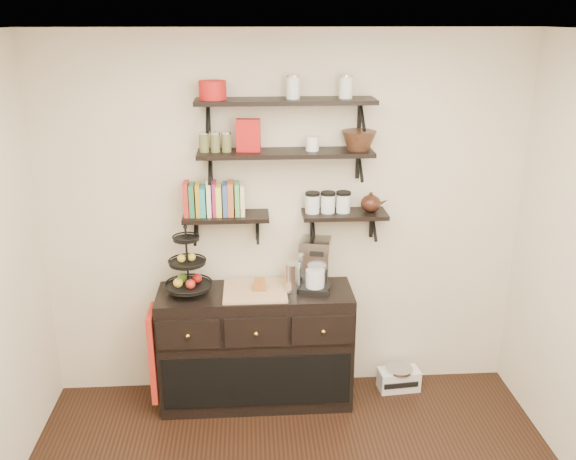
% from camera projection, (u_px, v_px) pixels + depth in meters
% --- Properties ---
extents(ceiling, '(3.50, 3.50, 0.02)m').
position_uv_depth(ceiling, '(311.00, 34.00, 2.36)').
color(ceiling, white).
rests_on(ceiling, back_wall).
extents(back_wall, '(3.50, 0.02, 2.70)m').
position_uv_depth(back_wall, '(285.00, 221.00, 4.45)').
color(back_wall, silver).
rests_on(back_wall, ground).
extents(shelf_top, '(1.20, 0.27, 0.23)m').
position_uv_depth(shelf_top, '(286.00, 102.00, 4.04)').
color(shelf_top, black).
rests_on(shelf_top, back_wall).
extents(shelf_mid, '(1.20, 0.27, 0.23)m').
position_uv_depth(shelf_mid, '(286.00, 154.00, 4.15)').
color(shelf_mid, black).
rests_on(shelf_mid, back_wall).
extents(shelf_low_left, '(0.60, 0.25, 0.23)m').
position_uv_depth(shelf_low_left, '(226.00, 217.00, 4.29)').
color(shelf_low_left, black).
rests_on(shelf_low_left, back_wall).
extents(shelf_low_right, '(0.60, 0.25, 0.23)m').
position_uv_depth(shelf_low_right, '(344.00, 215.00, 4.34)').
color(shelf_low_right, black).
rests_on(shelf_low_right, back_wall).
extents(cookbooks, '(0.40, 0.15, 0.26)m').
position_uv_depth(cookbooks, '(216.00, 199.00, 4.24)').
color(cookbooks, '#B62A24').
rests_on(cookbooks, shelf_low_left).
extents(glass_canisters, '(0.32, 0.10, 0.13)m').
position_uv_depth(glass_canisters, '(328.00, 204.00, 4.30)').
color(glass_canisters, silver).
rests_on(glass_canisters, shelf_low_right).
extents(sideboard, '(1.40, 0.50, 0.92)m').
position_uv_depth(sideboard, '(256.00, 346.00, 4.52)').
color(sideboard, black).
rests_on(sideboard, floor).
extents(fruit_stand, '(0.33, 0.33, 0.49)m').
position_uv_depth(fruit_stand, '(188.00, 271.00, 4.28)').
color(fruit_stand, black).
rests_on(fruit_stand, sideboard).
extents(candle, '(0.08, 0.08, 0.08)m').
position_uv_depth(candle, '(260.00, 284.00, 4.35)').
color(candle, brown).
rests_on(candle, sideboard).
extents(coffee_maker, '(0.25, 0.25, 0.39)m').
position_uv_depth(coffee_maker, '(315.00, 265.00, 4.36)').
color(coffee_maker, black).
rests_on(coffee_maker, sideboard).
extents(thermal_carafe, '(0.11, 0.11, 0.22)m').
position_uv_depth(thermal_carafe, '(293.00, 278.00, 4.33)').
color(thermal_carafe, silver).
rests_on(thermal_carafe, sideboard).
extents(apron, '(0.04, 0.29, 0.68)m').
position_uv_depth(apron, '(154.00, 353.00, 4.37)').
color(apron, '#9F1111').
rests_on(apron, sideboard).
extents(radio, '(0.33, 0.23, 0.19)m').
position_uv_depth(radio, '(399.00, 379.00, 4.76)').
color(radio, silver).
rests_on(radio, floor).
extents(recipe_box, '(0.17, 0.08, 0.22)m').
position_uv_depth(recipe_box, '(248.00, 135.00, 4.09)').
color(recipe_box, '#B41514').
rests_on(recipe_box, shelf_mid).
extents(walnut_bowl, '(0.24, 0.24, 0.13)m').
position_uv_depth(walnut_bowl, '(359.00, 141.00, 4.15)').
color(walnut_bowl, black).
rests_on(walnut_bowl, shelf_mid).
extents(ramekins, '(0.09, 0.09, 0.10)m').
position_uv_depth(ramekins, '(312.00, 144.00, 4.14)').
color(ramekins, white).
rests_on(ramekins, shelf_mid).
extents(teapot, '(0.20, 0.15, 0.14)m').
position_uv_depth(teapot, '(371.00, 202.00, 4.32)').
color(teapot, black).
rests_on(teapot, shelf_low_right).
extents(red_pot, '(0.18, 0.18, 0.12)m').
position_uv_depth(red_pot, '(213.00, 90.00, 3.98)').
color(red_pot, '#B41514').
rests_on(red_pot, shelf_top).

